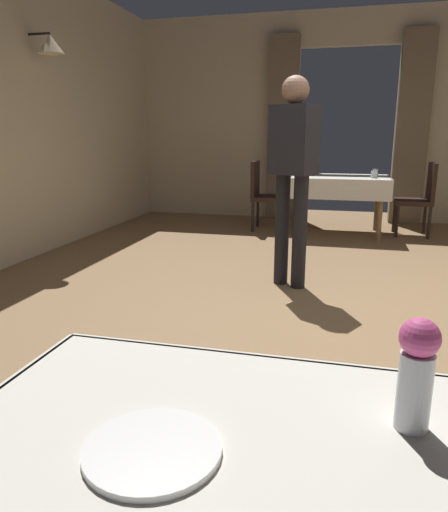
# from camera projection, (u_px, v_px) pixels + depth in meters

# --- Properties ---
(ground) EXTENTS (10.08, 10.08, 0.00)m
(ground) POSITION_uv_depth(u_px,v_px,m) (331.00, 313.00, 3.48)
(ground) COLOR olive
(wall_back) EXTENTS (6.40, 0.27, 3.00)m
(wall_back) POSITION_uv_depth(u_px,v_px,m) (346.00, 117.00, 7.04)
(wall_back) COLOR beige
(wall_back) RESTS_ON ground
(dining_table_mid) EXTENTS (1.24, 0.92, 0.75)m
(dining_table_mid) POSITION_uv_depth(u_px,v_px,m) (340.00, 184.00, 6.18)
(dining_table_mid) COLOR olive
(dining_table_mid) RESTS_ON ground
(chair_mid_right) EXTENTS (0.44, 0.44, 0.93)m
(chair_mid_right) POSITION_uv_depth(u_px,v_px,m) (420.00, 196.00, 6.07)
(chair_mid_right) COLOR black
(chair_mid_right) RESTS_ON ground
(chair_mid_left) EXTENTS (0.44, 0.44, 0.93)m
(chair_mid_left) POSITION_uv_depth(u_px,v_px,m) (263.00, 192.00, 6.47)
(chair_mid_left) COLOR black
(chair_mid_left) RESTS_ON ground
(flower_vase_near) EXTENTS (0.07, 0.07, 0.21)m
(flower_vase_near) POSITION_uv_depth(u_px,v_px,m) (416.00, 371.00, 0.83)
(flower_vase_near) COLOR silver
(flower_vase_near) RESTS_ON dining_table_near
(plate_near_b) EXTENTS (0.23, 0.23, 0.01)m
(plate_near_b) POSITION_uv_depth(u_px,v_px,m) (153.00, 449.00, 0.79)
(plate_near_b) COLOR white
(plate_near_b) RESTS_ON dining_table_near
(glass_mid_a) EXTENTS (0.08, 0.08, 0.10)m
(glass_mid_a) POSITION_uv_depth(u_px,v_px,m) (375.00, 173.00, 6.13)
(glass_mid_a) COLOR silver
(glass_mid_a) RESTS_ON dining_table_mid
(glass_mid_b) EXTENTS (0.08, 0.08, 0.09)m
(glass_mid_b) POSITION_uv_depth(u_px,v_px,m) (374.00, 174.00, 5.89)
(glass_mid_b) COLOR silver
(glass_mid_b) RESTS_ON dining_table_mid
(person_waiter_by_doorway) EXTENTS (0.42, 0.37, 1.72)m
(person_waiter_by_doorway) POSITION_uv_depth(u_px,v_px,m) (293.00, 165.00, 3.90)
(person_waiter_by_doorway) COLOR black
(person_waiter_by_doorway) RESTS_ON ground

